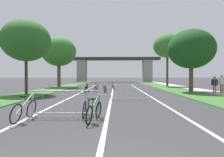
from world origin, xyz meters
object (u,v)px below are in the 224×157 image
object	(u,v)px
tree_left_maple_mid	(26,41)
crowd_barrier_second	(130,92)
bicycle_green_3	(94,111)
tree_right_oak_mid	(167,46)
bicycle_black_7	(96,90)
crowd_barrier_nearest	(65,104)
crowd_barrier_third	(92,87)
bicycle_silver_1	(86,106)
bicycle_purple_6	(87,86)
bicycle_yellow_5	(113,86)
pedestrian_pushing_bike	(222,82)
bicycle_red_4	(86,89)
crowd_barrier_fourth	(101,85)
bicycle_orange_2	(105,89)
bicycle_white_0	(24,110)
pedestrian_with_backpack	(215,83)
tree_right_pine_far	(191,49)
tree_left_oak_near	(59,52)

from	to	relation	value
tree_left_maple_mid	crowd_barrier_second	world-z (taller)	tree_left_maple_mid
tree_left_maple_mid	bicycle_green_3	world-z (taller)	tree_left_maple_mid
tree_right_oak_mid	bicycle_black_7	world-z (taller)	tree_right_oak_mid
crowd_barrier_second	crowd_barrier_nearest	bearing A→B (deg)	-118.33
crowd_barrier_third	bicycle_silver_1	world-z (taller)	crowd_barrier_third
bicycle_silver_1	bicycle_purple_6	size ratio (longest dim) A/B	1.06
tree_right_oak_mid	crowd_barrier_second	size ratio (longest dim) A/B	2.98
bicycle_green_3	bicycle_yellow_5	world-z (taller)	bicycle_yellow_5
tree_left_maple_mid	crowd_barrier_third	bearing A→B (deg)	14.40
pedestrian_pushing_bike	bicycle_red_4	bearing A→B (deg)	178.42
bicycle_purple_6	bicycle_silver_1	bearing A→B (deg)	-85.79
bicycle_red_4	bicycle_black_7	size ratio (longest dim) A/B	0.96
crowd_barrier_fourth	bicycle_orange_2	size ratio (longest dim) A/B	1.52
bicycle_purple_6	bicycle_white_0	bearing A→B (deg)	-93.14
tree_right_oak_mid	bicycle_yellow_5	bearing A→B (deg)	-142.84
bicycle_green_3	bicycle_black_7	distance (m)	10.79
crowd_barrier_third	bicycle_black_7	size ratio (longest dim) A/B	1.51
crowd_barrier_second	bicycle_silver_1	size ratio (longest dim) A/B	1.46
tree_right_oak_mid	bicycle_yellow_5	world-z (taller)	tree_right_oak_mid
bicycle_red_4	bicycle_purple_6	world-z (taller)	bicycle_red_4
bicycle_black_7	pedestrian_with_backpack	bearing A→B (deg)	6.30
bicycle_green_3	tree_right_pine_far	bearing A→B (deg)	68.84
crowd_barrier_second	bicycle_red_4	xyz separation A→B (m)	(-3.63, 4.79, -0.15)
pedestrian_with_backpack	tree_right_pine_far	bearing A→B (deg)	-37.75
bicycle_silver_1	pedestrian_with_backpack	world-z (taller)	pedestrian_with_backpack
bicycle_silver_1	bicycle_green_3	size ratio (longest dim) A/B	1.07
tree_left_oak_near	bicycle_white_0	xyz separation A→B (m)	(4.64, -20.45, -4.53)
crowd_barrier_fourth	bicycle_yellow_5	bearing A→B (deg)	-19.62
crowd_barrier_nearest	crowd_barrier_second	distance (m)	6.06
tree_right_pine_far	bicycle_yellow_5	bearing A→B (deg)	151.71
crowd_barrier_nearest	crowd_barrier_fourth	size ratio (longest dim) A/B	1.00
bicycle_white_0	bicycle_black_7	bearing A→B (deg)	86.35
bicycle_white_0	bicycle_orange_2	bearing A→B (deg)	83.33
bicycle_black_7	pedestrian_pushing_bike	size ratio (longest dim) A/B	1.02
pedestrian_pushing_bike	bicycle_green_3	bearing A→B (deg)	-136.11
tree_right_oak_mid	bicycle_white_0	world-z (taller)	tree_right_oak_mid
bicycle_silver_1	bicycle_yellow_5	size ratio (longest dim) A/B	1.04
bicycle_white_0	bicycle_black_7	distance (m)	10.81
crowd_barrier_nearest	bicycle_black_7	xyz separation A→B (m)	(0.14, 10.17, -0.16)
tree_left_oak_near	bicycle_red_4	world-z (taller)	tree_left_oak_near
bicycle_red_4	bicycle_black_7	xyz separation A→B (m)	(0.90, 0.05, -0.02)
crowd_barrier_second	bicycle_silver_1	world-z (taller)	crowd_barrier_second
tree_left_oak_near	pedestrian_with_backpack	size ratio (longest dim) A/B	4.53
bicycle_purple_6	crowd_barrier_third	bearing A→B (deg)	-81.16
tree_right_oak_mid	crowd_barrier_fourth	bearing A→B (deg)	-149.74
bicycle_yellow_5	pedestrian_pushing_bike	bearing A→B (deg)	145.28
bicycle_yellow_5	bicycle_green_3	bearing A→B (deg)	80.80
crowd_barrier_third	bicycle_red_4	bearing A→B (deg)	-134.89
tree_right_oak_mid	bicycle_green_3	bearing A→B (deg)	-110.49
bicycle_yellow_5	bicycle_black_7	world-z (taller)	bicycle_yellow_5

